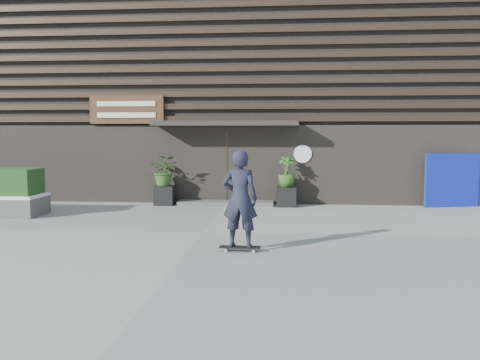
# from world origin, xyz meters

# --- Properties ---
(ground) EXTENTS (80.00, 80.00, 0.00)m
(ground) POSITION_xyz_m (0.00, 0.00, 0.00)
(ground) COLOR gray
(ground) RESTS_ON ground
(entrance_step) EXTENTS (3.00, 0.80, 0.12)m
(entrance_step) POSITION_xyz_m (0.00, 4.60, 0.06)
(entrance_step) COLOR #484845
(entrance_step) RESTS_ON ground
(planter_pot_left) EXTENTS (0.60, 0.60, 0.60)m
(planter_pot_left) POSITION_xyz_m (-1.90, 4.40, 0.30)
(planter_pot_left) COLOR black
(planter_pot_left) RESTS_ON ground
(bamboo_left) EXTENTS (0.86, 0.75, 0.96)m
(bamboo_left) POSITION_xyz_m (-1.90, 4.40, 1.08)
(bamboo_left) COLOR #2D591E
(bamboo_left) RESTS_ON planter_pot_left
(planter_pot_right) EXTENTS (0.60, 0.60, 0.60)m
(planter_pot_right) POSITION_xyz_m (1.90, 4.40, 0.30)
(planter_pot_right) COLOR black
(planter_pot_right) RESTS_ON ground
(bamboo_right) EXTENTS (0.54, 0.54, 0.96)m
(bamboo_right) POSITION_xyz_m (1.90, 4.40, 1.08)
(bamboo_right) COLOR #2D591E
(bamboo_right) RESTS_ON planter_pot_right
(blue_tarp) EXTENTS (1.72, 0.53, 1.63)m
(blue_tarp) POSITION_xyz_m (6.92, 4.70, 0.82)
(blue_tarp) COLOR #0B1999
(blue_tarp) RESTS_ON ground
(building) EXTENTS (18.00, 11.00, 8.00)m
(building) POSITION_xyz_m (-0.00, 9.96, 3.99)
(building) COLOR black
(building) RESTS_ON ground
(skateboarder) EXTENTS (0.78, 0.51, 1.93)m
(skateboarder) POSITION_xyz_m (1.00, -1.78, 1.01)
(skateboarder) COLOR black
(skateboarder) RESTS_ON ground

